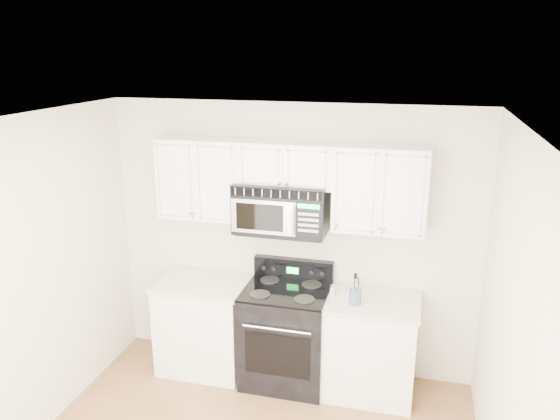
% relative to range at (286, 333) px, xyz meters
% --- Properties ---
extents(room, '(3.51, 3.51, 2.61)m').
position_rel_range_xyz_m(room, '(-0.03, -1.42, 0.82)').
color(room, '#975D3F').
rests_on(room, ground).
extents(base_cabinet_left, '(0.86, 0.65, 0.92)m').
position_rel_range_xyz_m(base_cabinet_left, '(-0.83, 0.01, -0.06)').
color(base_cabinet_left, white).
rests_on(base_cabinet_left, ground).
extents(base_cabinet_right, '(0.86, 0.65, 0.92)m').
position_rel_range_xyz_m(base_cabinet_right, '(0.77, 0.01, -0.06)').
color(base_cabinet_right, white).
rests_on(base_cabinet_right, ground).
extents(range, '(0.77, 0.70, 1.12)m').
position_rel_range_xyz_m(range, '(0.00, 0.00, 0.00)').
color(range, black).
rests_on(range, ground).
extents(upper_cabinets, '(2.44, 0.37, 0.75)m').
position_rel_range_xyz_m(upper_cabinets, '(-0.03, 0.16, 1.45)').
color(upper_cabinets, white).
rests_on(upper_cabinets, ground).
extents(microwave, '(0.83, 0.46, 0.46)m').
position_rel_range_xyz_m(microwave, '(-0.08, 0.11, 1.20)').
color(microwave, black).
rests_on(microwave, ground).
extents(utensil_crock, '(0.11, 0.11, 0.29)m').
position_rel_range_xyz_m(utensil_crock, '(0.64, -0.11, 0.51)').
color(utensil_crock, '#43527C').
rests_on(utensil_crock, base_cabinet_right).
extents(shaker_salt, '(0.04, 0.04, 0.10)m').
position_rel_range_xyz_m(shaker_salt, '(0.42, 0.01, 0.48)').
color(shaker_salt, silver).
rests_on(shaker_salt, base_cabinet_right).
extents(shaker_pepper, '(0.04, 0.04, 0.10)m').
position_rel_range_xyz_m(shaker_pepper, '(0.57, -0.03, 0.49)').
color(shaker_pepper, silver).
rests_on(shaker_pepper, base_cabinet_right).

